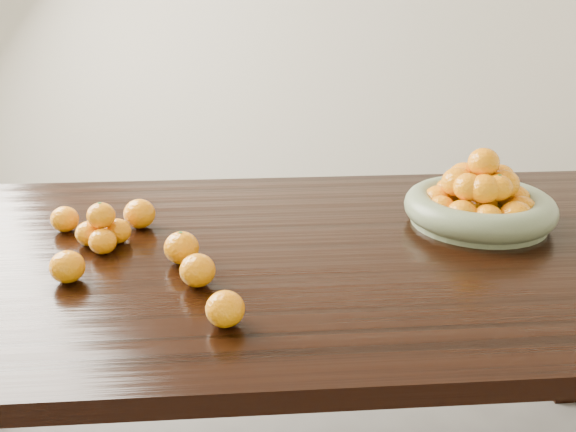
{
  "coord_description": "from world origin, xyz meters",
  "views": [
    {
      "loc": [
        -0.1,
        -1.25,
        1.3
      ],
      "look_at": [
        -0.01,
        -0.02,
        0.83
      ],
      "focal_mm": 40.0,
      "sensor_mm": 36.0,
      "label": 1
    }
  ],
  "objects": [
    {
      "name": "loose_orange_5",
      "position": [
        -0.33,
        0.14,
        0.78
      ],
      "size": [
        0.07,
        0.07,
        0.07
      ],
      "primitive_type": "ellipsoid",
      "color": "orange",
      "rests_on": "dining_table"
    },
    {
      "name": "loose_orange_1",
      "position": [
        -0.13,
        -0.31,
        0.78
      ],
      "size": [
        0.07,
        0.07,
        0.06
      ],
      "primitive_type": "ellipsoid",
      "color": "orange",
      "rests_on": "dining_table"
    },
    {
      "name": "loose_orange_4",
      "position": [
        -0.43,
        -0.13,
        0.78
      ],
      "size": [
        0.07,
        0.07,
        0.06
      ],
      "primitive_type": "ellipsoid",
      "color": "orange",
      "rests_on": "dining_table"
    },
    {
      "name": "fruit_bowl",
      "position": [
        0.45,
        0.11,
        0.8
      ],
      "size": [
        0.35,
        0.35,
        0.18
      ],
      "rotation": [
        0.0,
        0.0,
        -0.02
      ],
      "color": "#747F5D",
      "rests_on": "dining_table"
    },
    {
      "name": "loose_orange_0",
      "position": [
        -0.22,
        -0.06,
        0.78
      ],
      "size": [
        0.07,
        0.07,
        0.07
      ],
      "primitive_type": "ellipsoid",
      "color": "orange",
      "rests_on": "dining_table"
    },
    {
      "name": "dining_table",
      "position": [
        0.0,
        0.0,
        0.66
      ],
      "size": [
        2.0,
        1.0,
        0.75
      ],
      "color": "black",
      "rests_on": "ground"
    },
    {
      "name": "loose_orange_3",
      "position": [
        -0.5,
        0.13,
        0.78
      ],
      "size": [
        0.06,
        0.06,
        0.06
      ],
      "primitive_type": "ellipsoid",
      "color": "orange",
      "rests_on": "dining_table"
    },
    {
      "name": "loose_orange_2",
      "position": [
        -0.19,
        -0.16,
        0.78
      ],
      "size": [
        0.07,
        0.07,
        0.06
      ],
      "primitive_type": "ellipsoid",
      "color": "orange",
      "rests_on": "dining_table"
    },
    {
      "name": "orange_pyramid",
      "position": [
        -0.4,
        0.04,
        0.79
      ],
      "size": [
        0.12,
        0.11,
        0.1
      ],
      "rotation": [
        0.0,
        0.0,
        0.16
      ],
      "color": "orange",
      "rests_on": "dining_table"
    }
  ]
}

